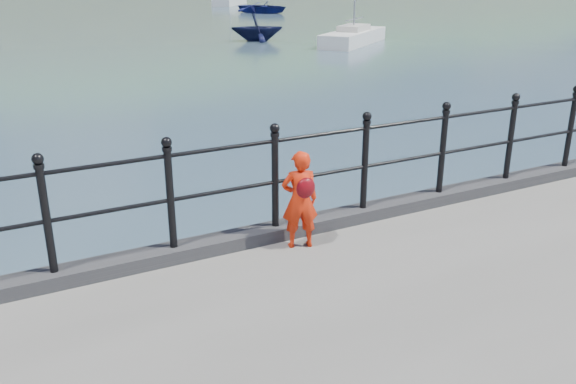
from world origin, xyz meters
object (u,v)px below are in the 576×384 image
sailboat_far (230,2)px  launch_blue (263,7)px  child (300,199)px  launch_navy (257,27)px  railing (224,178)px  sailboat_near (353,38)px

sailboat_far → launch_blue: bearing=-150.3°
child → launch_navy: bearing=-97.8°
sailboat_far → child: bearing=-163.1°
child → launch_blue: size_ratio=0.23×
railing → sailboat_far: 63.17m
railing → sailboat_far: (24.21, 58.33, -1.48)m
launch_navy → sailboat_near: size_ratio=0.34×
launch_blue → sailboat_far: (2.01, 12.69, -0.15)m
child → launch_blue: 50.75m
sailboat_far → sailboat_near: size_ratio=1.18×
child → sailboat_far: bearing=-95.6°
child → railing: bearing=-8.0°
child → sailboat_near: (15.71, 22.68, -1.22)m
railing → child: railing is taller
sailboat_far → sailboat_near: (-7.77, -35.99, -0.00)m
launch_navy → sailboat_far: sailboat_far is taller
launch_navy → sailboat_far: bearing=-1.5°
sailboat_near → sailboat_far: bearing=40.7°
sailboat_far → sailboat_near: 36.81m
launch_blue → launch_navy: 21.90m
sailboat_near → launch_navy: bearing=100.1°
child → sailboat_far: size_ratio=0.11×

